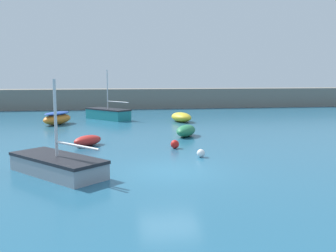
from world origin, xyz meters
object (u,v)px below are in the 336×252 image
fishing_dinghy_green (88,140)px  open_tender_yellow (181,117)px  mooring_buoy_white (201,153)px  rowboat_with_red_cover (57,118)px  mooring_buoy_red (175,144)px  sailboat_short_mast (108,114)px  dinghy_near_pier (186,131)px  sailboat_twin_hulled (57,165)px

fishing_dinghy_green → open_tender_yellow: bearing=10.6°
fishing_dinghy_green → mooring_buoy_white: fishing_dinghy_green is taller
rowboat_with_red_cover → mooring_buoy_red: rowboat_with_red_cover is taller
mooring_buoy_red → sailboat_short_mast: bearing=103.9°
dinghy_near_pier → rowboat_with_red_cover: rowboat_with_red_cover is taller
fishing_dinghy_green → mooring_buoy_red: (4.74, -1.59, -0.06)m
sailboat_short_mast → dinghy_near_pier: sailboat_short_mast is taller
dinghy_near_pier → mooring_buoy_red: dinghy_near_pier is taller
sailboat_twin_hulled → mooring_buoy_red: (5.60, 4.61, -0.16)m
sailboat_short_mast → sailboat_twin_hulled: sailboat_short_mast is taller
fishing_dinghy_green → sailboat_twin_hulled: bearing=-141.4°
fishing_dinghy_green → dinghy_near_pier: dinghy_near_pier is taller
fishing_dinghy_green → sailboat_twin_hulled: sailboat_twin_hulled is taller
dinghy_near_pier → sailboat_twin_hulled: size_ratio=0.54×
sailboat_short_mast → mooring_buoy_white: 17.55m
sailboat_twin_hulled → rowboat_with_red_cover: bearing=-33.9°
dinghy_near_pier → mooring_buoy_white: (-0.58, -6.31, -0.18)m
fishing_dinghy_green → rowboat_with_red_cover: 10.45m
open_tender_yellow → rowboat_with_red_cover: 10.36m
sailboat_short_mast → mooring_buoy_white: (4.46, -16.97, -0.31)m
sailboat_short_mast → mooring_buoy_red: bearing=154.1°
sailboat_short_mast → dinghy_near_pier: (5.04, -10.66, -0.13)m
sailboat_twin_hulled → mooring_buoy_red: size_ratio=9.63×
sailboat_twin_hulled → mooring_buoy_white: bearing=-112.3°
dinghy_near_pier → sailboat_twin_hulled: (-7.04, -8.54, 0.01)m
open_tender_yellow → mooring_buoy_white: 14.31m
fishing_dinghy_green → open_tender_yellow: (7.41, 10.22, 0.11)m
mooring_buoy_red → dinghy_near_pier: bearing=69.9°
fishing_dinghy_green → sailboat_twin_hulled: 6.27m
dinghy_near_pier → mooring_buoy_white: size_ratio=6.20×
sailboat_short_mast → open_tender_yellow: bearing=-153.6°
fishing_dinghy_green → dinghy_near_pier: (6.18, 2.33, 0.08)m
sailboat_short_mast → mooring_buoy_red: size_ratio=9.82×
open_tender_yellow → mooring_buoy_white: size_ratio=7.60×
fishing_dinghy_green → sailboat_twin_hulled: size_ratio=0.44×
open_tender_yellow → rowboat_with_red_cover: (-10.36, -0.19, 0.12)m
sailboat_short_mast → rowboat_with_red_cover: (-4.09, -2.97, 0.02)m
sailboat_short_mast → rowboat_with_red_cover: bearing=86.2°
open_tender_yellow → mooring_buoy_red: (-2.67, -11.81, -0.17)m
open_tender_yellow → dinghy_near_pier: bearing=159.3°
sailboat_twin_hulled → mooring_buoy_red: bearing=-91.8°
rowboat_with_red_cover → mooring_buoy_white: 16.41m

